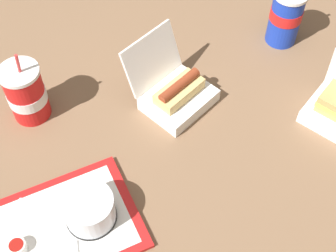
% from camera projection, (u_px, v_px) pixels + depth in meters
% --- Properties ---
extents(ground_plane, '(3.20, 3.20, 0.00)m').
position_uv_depth(ground_plane, '(161.00, 127.00, 1.25)').
color(ground_plane, brown).
extents(food_tray, '(0.40, 0.30, 0.01)m').
position_uv_depth(food_tray, '(57.00, 230.00, 1.07)').
color(food_tray, red).
rests_on(food_tray, ground_plane).
extents(cake_container, '(0.12, 0.12, 0.08)m').
position_uv_depth(cake_container, '(90.00, 210.00, 1.05)').
color(cake_container, black).
rests_on(cake_container, food_tray).
extents(ketchup_cup, '(0.04, 0.04, 0.02)m').
position_uv_depth(ketchup_cup, '(17.00, 247.00, 1.02)').
color(ketchup_cup, white).
rests_on(ketchup_cup, food_tray).
extents(plastic_fork, '(0.11, 0.05, 0.00)m').
position_uv_depth(plastic_fork, '(42.00, 202.00, 1.10)').
color(plastic_fork, white).
rests_on(plastic_fork, food_tray).
extents(clamshell_hotdog_right, '(0.25, 0.26, 0.18)m').
position_uv_depth(clamshell_hotdog_right, '(176.00, 92.00, 1.27)').
color(clamshell_hotdog_right, white).
rests_on(clamshell_hotdog_right, ground_plane).
extents(soda_cup_right, '(0.10, 0.10, 0.23)m').
position_uv_depth(soda_cup_right, '(286.00, 16.00, 1.38)').
color(soda_cup_right, '#1938B7').
rests_on(soda_cup_right, ground_plane).
extents(soda_cup_corner, '(0.11, 0.11, 0.23)m').
position_uv_depth(soda_cup_corner, '(26.00, 93.00, 1.21)').
color(soda_cup_corner, red).
rests_on(soda_cup_corner, ground_plane).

